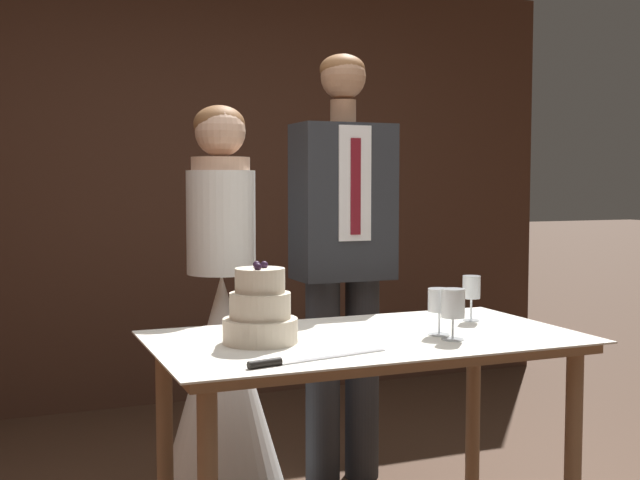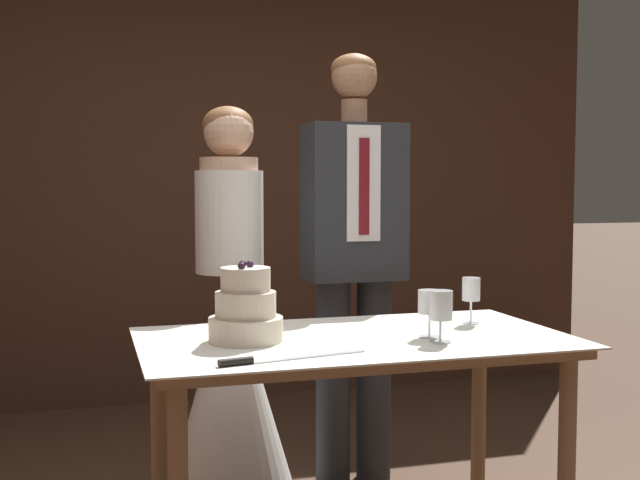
# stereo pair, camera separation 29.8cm
# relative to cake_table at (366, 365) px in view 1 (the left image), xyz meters

# --- Properties ---
(wall_back) EXTENTS (4.97, 0.12, 2.56)m
(wall_back) POSITION_rel_cake_table_xyz_m (-0.11, 2.38, 0.58)
(wall_back) COLOR #472B1E
(wall_back) RESTS_ON ground_plane
(cake_table) EXTENTS (1.40, 0.77, 0.80)m
(cake_table) POSITION_rel_cake_table_xyz_m (0.00, 0.00, 0.00)
(cake_table) COLOR #8E6B4C
(cake_table) RESTS_ON ground_plane
(tiered_cake) EXTENTS (0.24, 0.24, 0.26)m
(tiered_cake) POSITION_rel_cake_table_xyz_m (-0.36, 0.03, 0.20)
(tiered_cake) COLOR beige
(tiered_cake) RESTS_ON cake_table
(cake_knife) EXTENTS (0.45, 0.11, 0.02)m
(cake_knife) POSITION_rel_cake_table_xyz_m (-0.36, -0.28, 0.11)
(cake_knife) COLOR silver
(cake_knife) RESTS_ON cake_table
(wine_glass_near) EXTENTS (0.06, 0.06, 0.17)m
(wine_glass_near) POSITION_rel_cake_table_xyz_m (0.48, 0.12, 0.21)
(wine_glass_near) COLOR silver
(wine_glass_near) RESTS_ON cake_table
(wine_glass_middle) EXTENTS (0.08, 0.08, 0.17)m
(wine_glass_middle) POSITION_rel_cake_table_xyz_m (0.23, -0.16, 0.21)
(wine_glass_middle) COLOR silver
(wine_glass_middle) RESTS_ON cake_table
(wine_glass_far) EXTENTS (0.08, 0.08, 0.16)m
(wine_glass_far) POSITION_rel_cake_table_xyz_m (0.23, -0.08, 0.21)
(wine_glass_far) COLOR silver
(wine_glass_far) RESTS_ON cake_table
(bride) EXTENTS (0.54, 0.54, 1.62)m
(bride) POSITION_rel_cake_table_xyz_m (-0.27, 0.81, -0.11)
(bride) COLOR white
(bride) RESTS_ON ground_plane
(groom) EXTENTS (0.42, 0.25, 1.85)m
(groom) POSITION_rel_cake_table_xyz_m (0.27, 0.80, 0.32)
(groom) COLOR #282B30
(groom) RESTS_ON ground_plane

